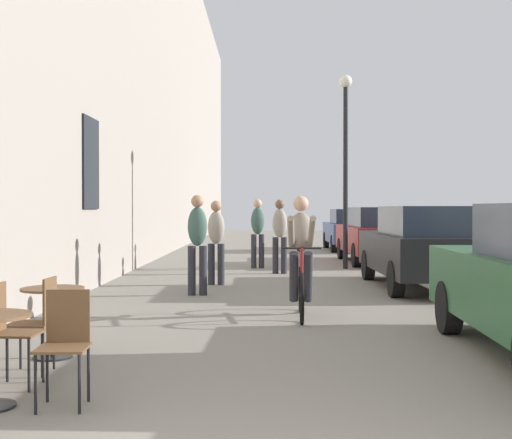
{
  "coord_description": "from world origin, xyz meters",
  "views": [
    {
      "loc": [
        0.05,
        -2.8,
        1.53
      ],
      "look_at": [
        -0.14,
        12.48,
        1.28
      ],
      "focal_mm": 47.96,
      "sensor_mm": 36.0,
      "label": 1
    }
  ],
  "objects": [
    {
      "name": "pedestrian_near",
      "position": [
        -1.13,
        9.19,
        1.0
      ],
      "size": [
        0.36,
        0.26,
        1.77
      ],
      "color": "#26262D",
      "rests_on": "ground_plane"
    },
    {
      "name": "cyclist_on_bicycle",
      "position": [
        0.57,
        6.9,
        0.81
      ],
      "size": [
        0.52,
        1.76,
        1.74
      ],
      "color": "black",
      "rests_on": "ground_plane"
    },
    {
      "name": "pedestrian_far",
      "position": [
        0.4,
        13.19,
        0.98
      ],
      "size": [
        0.37,
        0.28,
        1.74
      ],
      "color": "#26262D",
      "rests_on": "ground_plane"
    },
    {
      "name": "pedestrian_furthest",
      "position": [
        -0.13,
        14.63,
        1.0
      ],
      "size": [
        0.37,
        0.29,
        1.76
      ],
      "color": "#26262D",
      "rests_on": "ground_plane"
    },
    {
      "name": "cafe_table_mid",
      "position": [
        -2.12,
        4.15,
        0.52
      ],
      "size": [
        0.64,
        0.64,
        0.72
      ],
      "color": "black",
      "rests_on": "ground_plane"
    },
    {
      "name": "parked_car_third",
      "position": [
        3.23,
        16.27,
        0.81
      ],
      "size": [
        1.93,
        4.42,
        1.56
      ],
      "color": "maroon",
      "rests_on": "ground_plane"
    },
    {
      "name": "pedestrian_mid",
      "position": [
        -0.92,
        10.81,
        0.95
      ],
      "size": [
        0.38,
        0.3,
        1.69
      ],
      "color": "#26262D",
      "rests_on": "ground_plane"
    },
    {
      "name": "building_facade_left",
      "position": [
        -3.45,
        14.0,
        6.25
      ],
      "size": [
        0.54,
        68.0,
        12.5
      ],
      "color": "gray",
      "rests_on": "ground_plane"
    },
    {
      "name": "parked_car_second",
      "position": [
        3.12,
        10.27,
        0.81
      ],
      "size": [
        1.91,
        4.43,
        1.57
      ],
      "color": "black",
      "rests_on": "ground_plane"
    },
    {
      "name": "street_lamp",
      "position": [
        2.1,
        14.52,
        3.11
      ],
      "size": [
        0.32,
        0.32,
        4.9
      ],
      "color": "black",
      "rests_on": "ground_plane"
    },
    {
      "name": "parked_car_fourth",
      "position": [
        3.23,
        22.07,
        0.78
      ],
      "size": [
        1.8,
        4.22,
        1.5
      ],
      "color": "#384C84",
      "rests_on": "ground_plane"
    },
    {
      "name": "cafe_chair_near_toward_wall",
      "position": [
        -2.15,
        3.02,
        0.52
      ],
      "size": [
        0.4,
        0.4,
        0.89
      ],
      "color": "black",
      "rests_on": "ground_plane"
    },
    {
      "name": "cafe_chair_mid_toward_street",
      "position": [
        -2.05,
        3.5,
        0.52
      ],
      "size": [
        0.39,
        0.39,
        0.89
      ],
      "color": "black",
      "rests_on": "ground_plane"
    },
    {
      "name": "cafe_chair_near_toward_street",
      "position": [
        -1.51,
        2.48,
        0.52
      ],
      "size": [
        0.4,
        0.4,
        0.89
      ],
      "color": "black",
      "rests_on": "ground_plane"
    }
  ]
}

